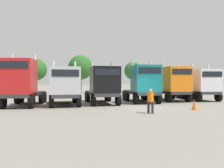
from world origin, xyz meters
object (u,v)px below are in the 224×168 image
(semi_truck_black, at_px, (103,85))
(semi_truck_white, at_px, (203,85))
(semi_truck_red, at_px, (21,83))
(semi_truck_silver, at_px, (65,86))
(semi_truck_orange, at_px, (173,83))
(visitor_in_hivis, at_px, (151,99))
(traffic_cone_near, at_px, (194,105))
(semi_truck_teal, at_px, (144,83))

(semi_truck_black, relative_size, semi_truck_white, 0.99)
(semi_truck_red, relative_size, semi_truck_silver, 1.00)
(semi_truck_red, bearing_deg, semi_truck_orange, 104.70)
(semi_truck_silver, distance_m, semi_truck_black, 3.52)
(semi_truck_silver, xyz_separation_m, semi_truck_black, (3.52, -0.06, 0.08))
(semi_truck_orange, bearing_deg, semi_truck_red, -81.88)
(semi_truck_red, distance_m, semi_truck_white, 18.39)
(semi_truck_orange, bearing_deg, semi_truck_silver, -79.99)
(semi_truck_black, distance_m, visitor_in_hivis, 6.73)
(semi_truck_black, bearing_deg, semi_truck_orange, 100.14)
(traffic_cone_near, bearing_deg, semi_truck_black, 129.11)
(semi_truck_teal, relative_size, visitor_in_hivis, 3.84)
(semi_truck_black, xyz_separation_m, semi_truck_teal, (4.13, -0.22, 0.11))
(semi_truck_silver, bearing_deg, traffic_cone_near, 61.21)
(traffic_cone_near, bearing_deg, semi_truck_silver, 143.82)
(semi_truck_teal, bearing_deg, traffic_cone_near, 20.70)
(semi_truck_silver, xyz_separation_m, semi_truck_orange, (11.43, 0.10, 0.17))
(semi_truck_red, height_order, semi_truck_black, semi_truck_red)
(semi_truck_orange, height_order, traffic_cone_near, semi_truck_orange)
(visitor_in_hivis, bearing_deg, semi_truck_silver, 83.86)
(semi_truck_red, bearing_deg, visitor_in_hivis, 64.42)
(semi_truck_silver, bearing_deg, semi_truck_white, 95.67)
(semi_truck_black, xyz_separation_m, semi_truck_orange, (7.91, 0.17, 0.10))
(semi_truck_teal, bearing_deg, semi_truck_black, -80.94)
(semi_truck_orange, distance_m, traffic_cone_near, 7.15)
(semi_truck_silver, height_order, visitor_in_hivis, semi_truck_silver)
(semi_truck_red, height_order, semi_truck_teal, semi_truck_red)
(semi_truck_silver, xyz_separation_m, semi_truck_teal, (7.64, -0.28, 0.19))
(semi_truck_silver, bearing_deg, semi_truck_orange, 97.90)
(semi_truck_teal, bearing_deg, semi_truck_red, -81.74)
(semi_truck_white, distance_m, visitor_in_hivis, 12.10)
(semi_truck_teal, height_order, semi_truck_orange, semi_truck_teal)
(semi_truck_white, bearing_deg, visitor_in_hivis, -43.76)
(semi_truck_black, xyz_separation_m, visitor_in_hivis, (1.00, -6.60, -0.85))
(semi_truck_orange, relative_size, semi_truck_white, 0.91)
(semi_truck_red, relative_size, visitor_in_hivis, 3.91)
(visitor_in_hivis, bearing_deg, semi_truck_black, 58.36)
(semi_truck_orange, distance_m, semi_truck_white, 3.48)
(semi_truck_teal, xyz_separation_m, visitor_in_hivis, (-3.12, -6.39, -0.96))
(semi_truck_silver, bearing_deg, semi_truck_black, 96.34)
(semi_truck_red, bearing_deg, traffic_cone_near, 76.94)
(semi_truck_black, height_order, semi_truck_orange, semi_truck_orange)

